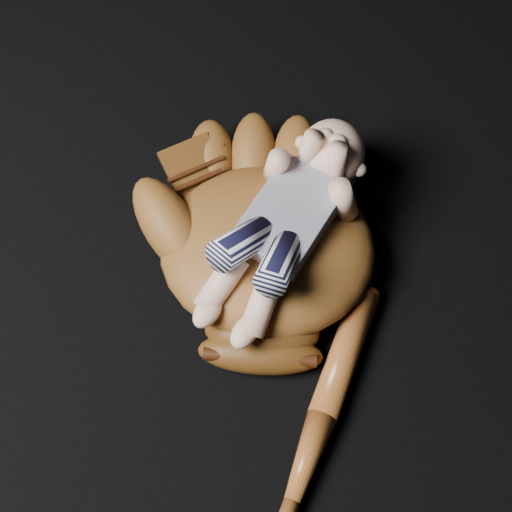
# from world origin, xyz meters

# --- Properties ---
(baseball_glove) EXTENTS (0.50, 0.55, 0.15)m
(baseball_glove) POSITION_xyz_m (-0.04, 0.19, 0.07)
(baseball_glove) COLOR brown
(baseball_glove) RESTS_ON ground
(newborn_baby) EXTENTS (0.26, 0.42, 0.16)m
(newborn_baby) POSITION_xyz_m (-0.02, 0.19, 0.13)
(newborn_baby) COLOR beige
(newborn_baby) RESTS_ON baseball_glove
(baseball_bat) EXTENTS (0.08, 0.47, 0.04)m
(baseball_bat) POSITION_xyz_m (0.11, -0.06, 0.02)
(baseball_bat) COLOR #974D1D
(baseball_bat) RESTS_ON ground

